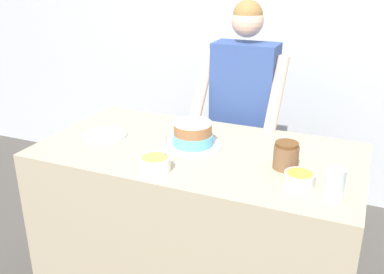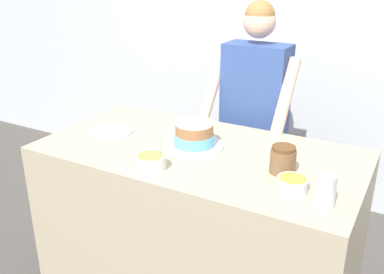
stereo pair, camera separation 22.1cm
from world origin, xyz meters
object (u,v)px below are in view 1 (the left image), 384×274
object	(u,v)px
cake	(193,135)
stoneware_jar	(286,156)
drinking_glass	(335,184)
frosting_bowl_olive	(155,163)
ceramic_plate	(105,135)
person_baker	(243,105)
frosting_bowl_orange	(300,178)

from	to	relation	value
cake	stoneware_jar	distance (m)	0.52
stoneware_jar	drinking_glass	bearing A→B (deg)	-41.37
frosting_bowl_olive	ceramic_plate	world-z (taller)	frosting_bowl_olive
frosting_bowl_olive	drinking_glass	size ratio (longest dim) A/B	1.35
ceramic_plate	stoneware_jar	world-z (taller)	stoneware_jar
person_baker	cake	distance (m)	0.66
cake	frosting_bowl_olive	xyz separation A→B (m)	(-0.05, -0.35, -0.02)
person_baker	ceramic_plate	xyz separation A→B (m)	(-0.61, -0.72, -0.05)
person_baker	stoneware_jar	xyz separation A→B (m)	(0.43, -0.73, 0.01)
person_baker	drinking_glass	bearing A→B (deg)	-54.50
cake	frosting_bowl_orange	bearing A→B (deg)	-19.88
frosting_bowl_orange	cake	bearing A→B (deg)	160.12
person_baker	cake	world-z (taller)	person_baker
cake	frosting_bowl_olive	bearing A→B (deg)	-97.52
cake	stoneware_jar	size ratio (longest dim) A/B	2.40
person_baker	drinking_glass	distance (m)	1.17
frosting_bowl_orange	drinking_glass	distance (m)	0.17
ceramic_plate	frosting_bowl_olive	bearing A→B (deg)	-31.10
stoneware_jar	ceramic_plate	bearing A→B (deg)	179.09
drinking_glass	stoneware_jar	distance (m)	0.33
person_baker	cake	bearing A→B (deg)	-97.26
cake	frosting_bowl_olive	distance (m)	0.35
stoneware_jar	person_baker	bearing A→B (deg)	120.52
cake	ceramic_plate	distance (m)	0.53
person_baker	frosting_bowl_orange	size ratio (longest dim) A/B	12.12
frosting_bowl_olive	ceramic_plate	bearing A→B (deg)	148.90
person_baker	frosting_bowl_orange	bearing A→B (deg)	-59.09
stoneware_jar	frosting_bowl_olive	bearing A→B (deg)	-154.16
ceramic_plate	person_baker	bearing A→B (deg)	49.69
person_baker	stoneware_jar	world-z (taller)	person_baker
person_baker	ceramic_plate	size ratio (longest dim) A/B	6.60
ceramic_plate	frosting_bowl_orange	bearing A→B (deg)	-7.97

